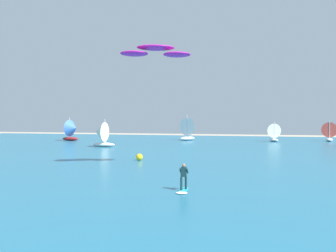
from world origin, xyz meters
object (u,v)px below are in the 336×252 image
(kite, at_px, (156,51))
(sailboat_near_shore, at_px, (101,134))
(sailboat_mid_right, at_px, (273,132))
(kitesurfer, at_px, (183,181))
(sailboat_far_left, at_px, (189,129))
(marker_buoy, at_px, (139,157))
(sailboat_far_right, at_px, (329,131))
(sailboat_outermost, at_px, (72,130))

(kite, distance_m, sailboat_near_shore, 28.02)
(sailboat_mid_right, bearing_deg, kitesurfer, -96.64)
(sailboat_mid_right, bearing_deg, sailboat_far_left, -178.35)
(kite, relative_size, sailboat_near_shore, 1.50)
(kite, xyz_separation_m, marker_buoy, (-3.37, 4.56, -10.42))
(sailboat_far_left, distance_m, sailboat_far_right, 29.42)
(kite, xyz_separation_m, sailboat_far_right, (22.69, 48.08, -8.73))
(sailboat_outermost, bearing_deg, kite, -48.98)
(kitesurfer, distance_m, sailboat_mid_right, 54.13)
(kitesurfer, distance_m, sailboat_near_shore, 37.61)
(sailboat_near_shore, bearing_deg, sailboat_far_right, 34.72)
(sailboat_far_left, relative_size, sailboat_far_right, 1.24)
(kitesurfer, relative_size, sailboat_far_left, 0.36)
(sailboat_outermost, height_order, marker_buoy, sailboat_outermost)
(marker_buoy, bearing_deg, sailboat_far_left, 94.38)
(sailboat_outermost, xyz_separation_m, sailboat_mid_right, (41.60, 9.01, -0.40))
(sailboat_outermost, bearing_deg, marker_buoy, -48.34)
(sailboat_far_left, height_order, sailboat_near_shore, sailboat_far_left)
(sailboat_far_left, bearing_deg, sailboat_mid_right, 1.65)
(sailboat_far_right, xyz_separation_m, marker_buoy, (-26.06, -43.52, -1.69))
(kitesurfer, xyz_separation_m, marker_buoy, (-8.39, 14.45, -0.23))
(sailboat_outermost, bearing_deg, kitesurfer, -51.69)
(kite, xyz_separation_m, sailboat_outermost, (-30.31, 34.85, -8.47))
(sailboat_far_left, relative_size, sailboat_outermost, 1.10)
(kite, distance_m, sailboat_far_left, 44.58)
(sailboat_far_left, bearing_deg, sailboat_near_shore, -114.26)
(sailboat_far_left, height_order, sailboat_mid_right, sailboat_far_left)
(sailboat_outermost, relative_size, marker_buoy, 6.84)
(sailboat_far_right, relative_size, sailboat_near_shore, 0.98)
(kite, distance_m, sailboat_far_right, 53.88)
(kite, height_order, sailboat_outermost, kite)
(kite, relative_size, sailboat_outermost, 1.36)
(sailboat_far_right, xyz_separation_m, sailboat_mid_right, (-11.41, -4.22, -0.14))
(sailboat_outermost, height_order, sailboat_mid_right, sailboat_outermost)
(kite, relative_size, sailboat_far_right, 1.53)
(kitesurfer, distance_m, sailboat_far_right, 60.62)
(kite, bearing_deg, sailboat_outermost, 131.02)
(marker_buoy, bearing_deg, kite, -53.56)
(sailboat_mid_right, height_order, marker_buoy, sailboat_mid_right)
(kite, distance_m, marker_buoy, 11.87)
(kitesurfer, bearing_deg, sailboat_far_left, 102.05)
(sailboat_mid_right, relative_size, marker_buoy, 5.65)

